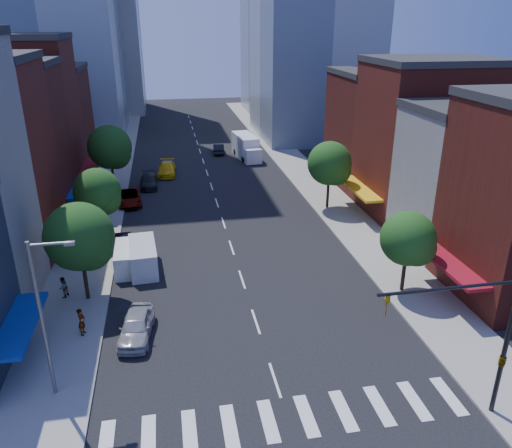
{
  "coord_description": "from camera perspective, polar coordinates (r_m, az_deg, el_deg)",
  "views": [
    {
      "loc": [
        -5.19,
        -22.21,
        18.94
      ],
      "look_at": [
        0.96,
        11.13,
        5.0
      ],
      "focal_mm": 35.0,
      "sensor_mm": 36.0,
      "label": 1
    }
  ],
  "objects": [
    {
      "name": "parked_car_second",
      "position": [
        45.34,
        -15.0,
        -2.23
      ],
      "size": [
        1.54,
        4.1,
        1.34
      ],
      "primitive_type": "imported",
      "rotation": [
        0.0,
        0.0,
        0.03
      ],
      "color": "black",
      "rests_on": "ground"
    },
    {
      "name": "traffic_car_oncoming",
      "position": [
        76.92,
        -4.3,
        8.59
      ],
      "size": [
        1.84,
        4.52,
        1.46
      ],
      "primitive_type": "imported",
      "rotation": [
        0.0,
        0.0,
        3.07
      ],
      "color": "black",
      "rests_on": "ground"
    },
    {
      "name": "streetlight",
      "position": [
        27.73,
        -23.04,
        -9.15
      ],
      "size": [
        2.25,
        0.25,
        9.0
      ],
      "color": "slate",
      "rests_on": "sidewalk_left"
    },
    {
      "name": "crosswalk",
      "position": [
        27.47,
        3.63,
        -21.28
      ],
      "size": [
        19.0,
        3.0,
        0.01
      ],
      "primitive_type": "cube",
      "color": "silver",
      "rests_on": "ground"
    },
    {
      "name": "bldg_right_1",
      "position": [
        47.31,
        23.77,
        4.55
      ],
      "size": [
        12.0,
        8.0,
        12.0
      ],
      "primitive_type": "cube",
      "color": "beige",
      "rests_on": "ground"
    },
    {
      "name": "sidewalk_left",
      "position": [
        65.42,
        -16.46,
        4.66
      ],
      "size": [
        5.0,
        120.0,
        0.15
      ],
      "primitive_type": "cube",
      "color": "gray",
      "rests_on": "ground"
    },
    {
      "name": "taxi",
      "position": [
        66.75,
        -10.16,
        6.22
      ],
      "size": [
        2.49,
        5.56,
        1.58
      ],
      "primitive_type": "imported",
      "rotation": [
        0.0,
        0.0,
        -0.05
      ],
      "color": "yellow",
      "rests_on": "ground"
    },
    {
      "name": "tree_right_near",
      "position": [
        37.54,
        17.21,
        -1.85
      ],
      "size": [
        4.0,
        4.0,
        6.2
      ],
      "color": "black",
      "rests_on": "sidewalk_right"
    },
    {
      "name": "parked_car_third",
      "position": [
        56.72,
        -14.26,
        2.92
      ],
      "size": [
        2.94,
        5.48,
        1.46
      ],
      "primitive_type": "imported",
      "rotation": [
        0.0,
        0.0,
        0.1
      ],
      "color": "#999999",
      "rests_on": "ground"
    },
    {
      "name": "bldg_right_2",
      "position": [
        54.33,
        18.89,
        9.01
      ],
      "size": [
        12.0,
        10.0,
        15.0
      ],
      "primitive_type": "cube",
      "color": "maroon",
      "rests_on": "ground"
    },
    {
      "name": "traffic_signal",
      "position": [
        27.59,
        25.69,
        -12.57
      ],
      "size": [
        7.24,
        2.24,
        8.0
      ],
      "color": "black",
      "rests_on": "sidewalk_right"
    },
    {
      "name": "box_truck",
      "position": [
        73.85,
        -1.13,
        8.73
      ],
      "size": [
        3.25,
        8.41,
        3.3
      ],
      "rotation": [
        0.0,
        0.0,
        0.11
      ],
      "color": "white",
      "rests_on": "ground"
    },
    {
      "name": "tree_left_near",
      "position": [
        36.52,
        -19.3,
        -1.65
      ],
      "size": [
        4.8,
        4.8,
        7.3
      ],
      "color": "black",
      "rests_on": "sidewalk_left"
    },
    {
      "name": "bldg_right_3",
      "position": [
        63.25,
        14.48,
        10.31
      ],
      "size": [
        12.0,
        10.0,
        13.0
      ],
      "primitive_type": "cube",
      "color": "#551B15",
      "rests_on": "ground"
    },
    {
      "name": "bldg_left_3",
      "position": [
        54.8,
        -27.22,
        7.85
      ],
      "size": [
        12.0,
        8.0,
        15.0
      ],
      "primitive_type": "cube",
      "color": "#551B15",
      "rests_on": "ground"
    },
    {
      "name": "cargo_van_near",
      "position": [
        41.44,
        -12.77,
        -3.76
      ],
      "size": [
        2.43,
        5.3,
        2.2
      ],
      "rotation": [
        0.0,
        0.0,
        0.07
      ],
      "color": "silver",
      "rests_on": "ground"
    },
    {
      "name": "cargo_van_far",
      "position": [
        41.83,
        -14.54,
        -3.88
      ],
      "size": [
        1.92,
        4.57,
        1.93
      ],
      "rotation": [
        0.0,
        0.0,
        0.02
      ],
      "color": "white",
      "rests_on": "ground"
    },
    {
      "name": "parked_car_rear",
      "position": [
        62.2,
        -12.15,
        4.81
      ],
      "size": [
        2.09,
        5.0,
        1.44
      ],
      "primitive_type": "imported",
      "rotation": [
        0.0,
        0.0,
        0.01
      ],
      "color": "black",
      "rests_on": "ground"
    },
    {
      "name": "tree_left_far",
      "position": [
        60.05,
        -16.22,
        8.24
      ],
      "size": [
        5.0,
        5.0,
        7.75
      ],
      "color": "black",
      "rests_on": "sidewalk_left"
    },
    {
      "name": "tree_left_mid",
      "position": [
        46.83,
        -17.5,
        3.37
      ],
      "size": [
        4.2,
        4.2,
        6.65
      ],
      "color": "black",
      "rests_on": "sidewalk_left"
    },
    {
      "name": "tree_right_far",
      "position": [
        52.9,
        8.57,
        6.67
      ],
      "size": [
        4.6,
        4.6,
        7.2
      ],
      "color": "black",
      "rests_on": "sidewalk_right"
    },
    {
      "name": "traffic_car_far",
      "position": [
        79.65,
        -1.37,
        9.15
      ],
      "size": [
        2.05,
        4.57,
        1.52
      ],
      "primitive_type": "imported",
      "rotation": [
        0.0,
        0.0,
        3.2
      ],
      "color": "#999999",
      "rests_on": "ground"
    },
    {
      "name": "pedestrian_near",
      "position": [
        34.26,
        -19.3,
        -10.49
      ],
      "size": [
        0.55,
        0.74,
        1.86
      ],
      "primitive_type": "imported",
      "rotation": [
        0.0,
        0.0,
        1.4
      ],
      "color": "#999999",
      "rests_on": "sidewalk_left"
    },
    {
      "name": "ground",
      "position": [
        29.65,
        2.18,
        -17.37
      ],
      "size": [
        220.0,
        220.0,
        0.0
      ],
      "primitive_type": "plane",
      "color": "black",
      "rests_on": "ground"
    },
    {
      "name": "bldg_left_5",
      "position": [
        72.07,
        -23.37,
        10.62
      ],
      "size": [
        12.0,
        10.0,
        13.0
      ],
      "primitive_type": "cube",
      "color": "#551B15",
      "rests_on": "ground"
    },
    {
      "name": "parked_car_front",
      "position": [
        33.34,
        -13.52,
        -11.29
      ],
      "size": [
        2.5,
        4.99,
        1.63
      ],
      "primitive_type": "imported",
      "rotation": [
        0.0,
        0.0,
        -0.12
      ],
      "color": "#A1A1A5",
      "rests_on": "ground"
    },
    {
      "name": "bldg_left_4",
      "position": [
        62.64,
        -25.37,
        10.66
      ],
      "size": [
        12.0,
        9.0,
        17.0
      ],
      "primitive_type": "cube",
      "color": "maroon",
      "rests_on": "ground"
    },
    {
      "name": "sidewalk_right",
      "position": [
        67.37,
        5.24,
        6.0
      ],
      "size": [
        5.0,
        120.0,
        0.15
      ],
      "primitive_type": "cube",
      "color": "gray",
      "rests_on": "ground"
    },
    {
      "name": "pedestrian_far",
      "position": [
        39.04,
        -21.19,
        -6.77
      ],
      "size": [
        0.89,
        0.96,
        1.58
      ],
      "primitive_type": "imported",
      "rotation": [
        0.0,
        0.0,
        -2.06
      ],
      "color": "#999999",
      "rests_on": "sidewalk_left"
    }
  ]
}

